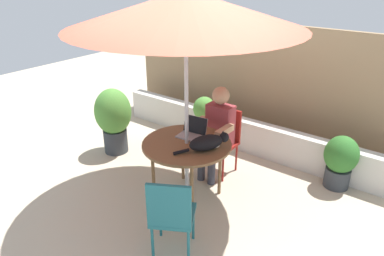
{
  "coord_description": "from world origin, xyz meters",
  "views": [
    {
      "loc": [
        2.19,
        -2.83,
        2.58
      ],
      "look_at": [
        0.0,
        0.1,
        0.88
      ],
      "focal_mm": 33.09,
      "sensor_mm": 36.0,
      "label": 1
    }
  ],
  "objects_px": {
    "chair_empty": "(171,213)",
    "cat": "(208,143)",
    "potted_plant_near_fence": "(340,160)",
    "patio_table": "(187,148)",
    "chair_occupied": "(223,136)",
    "patio_umbrella": "(186,9)",
    "laptop": "(193,130)",
    "potted_plant_by_chair": "(204,116)",
    "potted_plant_corner": "(113,117)",
    "person_seated": "(217,128)"
  },
  "relations": [
    {
      "from": "chair_empty",
      "to": "cat",
      "type": "distance_m",
      "value": 0.95
    },
    {
      "from": "cat",
      "to": "potted_plant_near_fence",
      "type": "height_order",
      "value": "cat"
    },
    {
      "from": "patio_table",
      "to": "chair_occupied",
      "type": "relative_size",
      "value": 1.17
    },
    {
      "from": "patio_umbrella",
      "to": "laptop",
      "type": "height_order",
      "value": "patio_umbrella"
    },
    {
      "from": "patio_table",
      "to": "potted_plant_by_chair",
      "type": "height_order",
      "value": "patio_table"
    },
    {
      "from": "potted_plant_near_fence",
      "to": "potted_plant_by_chair",
      "type": "height_order",
      "value": "potted_plant_near_fence"
    },
    {
      "from": "potted_plant_corner",
      "to": "cat",
      "type": "bearing_deg",
      "value": -8.01
    },
    {
      "from": "chair_occupied",
      "to": "laptop",
      "type": "distance_m",
      "value": 0.66
    },
    {
      "from": "laptop",
      "to": "potted_plant_corner",
      "type": "bearing_deg",
      "value": 177.3
    },
    {
      "from": "person_seated",
      "to": "potted_plant_near_fence",
      "type": "bearing_deg",
      "value": 25.9
    },
    {
      "from": "patio_umbrella",
      "to": "cat",
      "type": "relative_size",
      "value": 4.16
    },
    {
      "from": "chair_occupied",
      "to": "chair_empty",
      "type": "height_order",
      "value": "same"
    },
    {
      "from": "chair_occupied",
      "to": "potted_plant_corner",
      "type": "xyz_separation_m",
      "value": [
        -1.56,
        -0.52,
        0.05
      ]
    },
    {
      "from": "patio_umbrella",
      "to": "potted_plant_by_chair",
      "type": "distance_m",
      "value": 2.45
    },
    {
      "from": "chair_occupied",
      "to": "potted_plant_corner",
      "type": "height_order",
      "value": "potted_plant_corner"
    },
    {
      "from": "chair_empty",
      "to": "cat",
      "type": "relative_size",
      "value": 1.52
    },
    {
      "from": "laptop",
      "to": "potted_plant_corner",
      "type": "height_order",
      "value": "potted_plant_corner"
    },
    {
      "from": "patio_table",
      "to": "patio_umbrella",
      "type": "relative_size",
      "value": 0.43
    },
    {
      "from": "laptop",
      "to": "potted_plant_near_fence",
      "type": "xyz_separation_m",
      "value": [
        1.45,
        1.1,
        -0.41
      ]
    },
    {
      "from": "patio_table",
      "to": "potted_plant_near_fence",
      "type": "bearing_deg",
      "value": 43.34
    },
    {
      "from": "patio_table",
      "to": "laptop",
      "type": "xyz_separation_m",
      "value": [
        -0.06,
        0.21,
        0.12
      ]
    },
    {
      "from": "patio_umbrella",
      "to": "potted_plant_corner",
      "type": "distance_m",
      "value": 2.27
    },
    {
      "from": "potted_plant_corner",
      "to": "potted_plant_near_fence",
      "type": "bearing_deg",
      "value": 19.3
    },
    {
      "from": "chair_empty",
      "to": "potted_plant_corner",
      "type": "height_order",
      "value": "potted_plant_corner"
    },
    {
      "from": "potted_plant_near_fence",
      "to": "potted_plant_by_chair",
      "type": "bearing_deg",
      "value": 176.06
    },
    {
      "from": "person_seated",
      "to": "patio_table",
      "type": "bearing_deg",
      "value": -90.0
    },
    {
      "from": "cat",
      "to": "potted_plant_corner",
      "type": "height_order",
      "value": "potted_plant_corner"
    },
    {
      "from": "laptop",
      "to": "cat",
      "type": "distance_m",
      "value": 0.39
    },
    {
      "from": "chair_occupied",
      "to": "cat",
      "type": "bearing_deg",
      "value": -70.23
    },
    {
      "from": "potted_plant_by_chair",
      "to": "patio_umbrella",
      "type": "bearing_deg",
      "value": -62.14
    },
    {
      "from": "potted_plant_by_chair",
      "to": "potted_plant_corner",
      "type": "xyz_separation_m",
      "value": [
        -0.79,
        -1.18,
        0.19
      ]
    },
    {
      "from": "potted_plant_by_chair",
      "to": "person_seated",
      "type": "bearing_deg",
      "value": -46.86
    },
    {
      "from": "chair_occupied",
      "to": "potted_plant_near_fence",
      "type": "xyz_separation_m",
      "value": [
        1.39,
        0.52,
        -0.13
      ]
    },
    {
      "from": "potted_plant_corner",
      "to": "patio_table",
      "type": "bearing_deg",
      "value": -10.05
    },
    {
      "from": "chair_occupied",
      "to": "person_seated",
      "type": "relative_size",
      "value": 0.72
    },
    {
      "from": "person_seated",
      "to": "potted_plant_corner",
      "type": "distance_m",
      "value": 1.61
    },
    {
      "from": "cat",
      "to": "chair_occupied",
      "type": "bearing_deg",
      "value": 109.77
    },
    {
      "from": "patio_table",
      "to": "potted_plant_by_chair",
      "type": "distance_m",
      "value": 1.68
    },
    {
      "from": "laptop",
      "to": "potted_plant_corner",
      "type": "distance_m",
      "value": 1.52
    },
    {
      "from": "patio_table",
      "to": "chair_occupied",
      "type": "bearing_deg",
      "value": 90.0
    },
    {
      "from": "chair_empty",
      "to": "cat",
      "type": "xyz_separation_m",
      "value": [
        -0.2,
        0.87,
        0.31
      ]
    },
    {
      "from": "patio_umbrella",
      "to": "cat",
      "type": "height_order",
      "value": "patio_umbrella"
    },
    {
      "from": "chair_occupied",
      "to": "cat",
      "type": "xyz_separation_m",
      "value": [
        0.28,
        -0.78,
        0.31
      ]
    },
    {
      "from": "person_seated",
      "to": "potted_plant_near_fence",
      "type": "relative_size",
      "value": 1.74
    },
    {
      "from": "patio_umbrella",
      "to": "chair_occupied",
      "type": "relative_size",
      "value": 2.74
    },
    {
      "from": "chair_empty",
      "to": "potted_plant_near_fence",
      "type": "height_order",
      "value": "chair_empty"
    },
    {
      "from": "patio_table",
      "to": "cat",
      "type": "distance_m",
      "value": 0.31
    },
    {
      "from": "chair_empty",
      "to": "potted_plant_corner",
      "type": "distance_m",
      "value": 2.33
    },
    {
      "from": "patio_umbrella",
      "to": "potted_plant_by_chair",
      "type": "xyz_separation_m",
      "value": [
        -0.77,
        1.46,
        -1.82
      ]
    },
    {
      "from": "cat",
      "to": "potted_plant_near_fence",
      "type": "bearing_deg",
      "value": 49.33
    }
  ]
}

